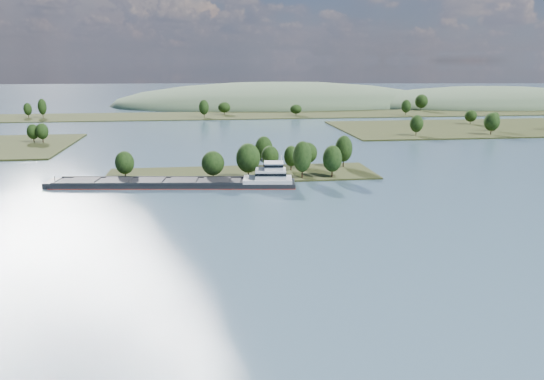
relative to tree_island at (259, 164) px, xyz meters
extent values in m
plane|color=#344B5B|center=(-6.55, -58.82, -4.21)|extent=(1800.00, 1800.00, 0.00)
cube|color=#252C13|center=(-6.55, 1.18, -4.21)|extent=(100.00, 30.00, 1.20)
cylinder|color=black|center=(14.40, -10.08, -1.42)|extent=(0.50, 0.50, 4.38)
ellipsoid|color=black|center=(14.40, -10.08, 4.15)|extent=(6.80, 6.80, 11.26)
cylinder|color=black|center=(3.24, 12.86, -1.62)|extent=(0.50, 0.50, 3.98)
ellipsoid|color=black|center=(3.24, 12.86, 3.44)|extent=(7.15, 7.15, 10.23)
cylinder|color=black|center=(-4.80, -7.96, -1.53)|extent=(0.50, 0.50, 4.14)
ellipsoid|color=black|center=(-4.80, -7.96, 3.73)|extent=(8.70, 8.70, 10.65)
cylinder|color=black|center=(4.50, 3.21, -2.00)|extent=(0.50, 0.50, 3.21)
ellipsoid|color=black|center=(4.50, 3.21, 2.09)|extent=(6.81, 6.81, 8.26)
cylinder|color=black|center=(-17.36, -8.94, -1.91)|extent=(0.50, 0.50, 3.38)
ellipsoid|color=black|center=(-17.36, -8.94, 2.38)|extent=(8.05, 8.05, 8.69)
cylinder|color=black|center=(-48.49, -2.71, -1.98)|extent=(0.50, 0.50, 3.24)
ellipsoid|color=black|center=(-48.49, -2.71, 2.14)|extent=(6.81, 6.81, 8.34)
cylinder|color=black|center=(12.74, 4.05, -2.04)|extent=(0.50, 0.50, 3.14)
ellipsoid|color=black|center=(12.74, 4.05, 1.95)|extent=(5.62, 5.62, 8.07)
cylinder|color=black|center=(34.43, 7.94, -1.55)|extent=(0.50, 0.50, 4.10)
ellipsoid|color=black|center=(34.43, 7.94, 3.67)|extent=(6.90, 6.90, 10.55)
cylinder|color=black|center=(25.52, -9.65, -1.71)|extent=(0.50, 0.50, 3.79)
ellipsoid|color=black|center=(25.52, -9.65, 3.10)|extent=(7.10, 7.10, 9.73)
cylinder|color=black|center=(19.73, 8.71, -1.96)|extent=(0.50, 0.50, 3.29)
ellipsoid|color=black|center=(19.73, 8.71, 2.22)|extent=(8.45, 8.45, 8.46)
cylinder|color=black|center=(-102.10, 90.07, -1.79)|extent=(0.50, 0.50, 3.23)
ellipsoid|color=black|center=(-102.10, 90.07, 2.32)|extent=(6.27, 6.27, 8.32)
cylinder|color=black|center=(-107.04, 91.80, -1.88)|extent=(0.50, 0.50, 3.05)
ellipsoid|color=black|center=(-107.04, 91.80, 1.99)|extent=(6.19, 6.19, 7.84)
cylinder|color=black|center=(98.26, 89.91, -1.53)|extent=(0.50, 0.50, 3.74)
ellipsoid|color=black|center=(98.26, 89.91, 3.23)|extent=(7.53, 7.53, 9.63)
cylinder|color=black|center=(142.05, 88.15, -1.37)|extent=(0.50, 0.50, 4.08)
ellipsoid|color=black|center=(142.05, 88.15, 3.82)|extent=(8.83, 8.83, 10.49)
cylinder|color=black|center=(152.30, 102.60, -1.57)|extent=(0.50, 0.50, 3.68)
ellipsoid|color=black|center=(152.30, 102.60, 3.11)|extent=(5.46, 5.46, 9.46)
cylinder|color=black|center=(155.46, 137.74, -1.86)|extent=(0.50, 0.50, 3.08)
ellipsoid|color=black|center=(155.46, 137.74, 2.05)|extent=(8.01, 8.01, 7.93)
cube|color=#252C13|center=(-6.55, 221.18, -4.21)|extent=(900.00, 60.00, 1.20)
cylinder|color=black|center=(-148.16, 220.67, -1.82)|extent=(0.50, 0.50, 3.56)
ellipsoid|color=black|center=(-148.16, 220.67, 2.71)|extent=(5.96, 5.96, 9.17)
cylinder|color=black|center=(135.86, 201.75, -1.65)|extent=(0.50, 0.50, 3.92)
ellipsoid|color=black|center=(135.86, 201.75, 3.33)|extent=(7.48, 7.48, 10.07)
cylinder|color=black|center=(-3.19, 224.77, -2.01)|extent=(0.50, 0.50, 3.19)
ellipsoid|color=black|center=(-3.19, 224.77, 2.04)|extent=(9.63, 9.63, 8.20)
cylinder|color=black|center=(162.65, 236.31, -1.36)|extent=(0.50, 0.50, 4.49)
ellipsoid|color=black|center=(162.65, 236.31, 4.35)|extent=(10.77, 10.77, 11.55)
cylinder|color=black|center=(-137.25, 218.77, -1.32)|extent=(0.50, 0.50, 4.58)
ellipsoid|color=black|center=(-137.25, 218.77, 4.50)|extent=(6.27, 6.27, 11.77)
cylinder|color=black|center=(51.15, 210.69, -2.22)|extent=(0.50, 0.50, 2.77)
ellipsoid|color=black|center=(51.15, 210.69, 1.30)|extent=(9.07, 9.07, 7.12)
cylinder|color=black|center=(-19.05, 204.76, -1.46)|extent=(0.50, 0.50, 4.29)
ellipsoid|color=black|center=(-19.05, 204.76, 3.99)|extent=(7.39, 7.39, 11.03)
ellipsoid|color=#455C3F|center=(253.45, 291.18, -4.21)|extent=(260.00, 140.00, 36.00)
ellipsoid|color=#455C3F|center=(53.45, 321.18, -4.21)|extent=(320.00, 160.00, 44.00)
cube|color=black|center=(-30.73, -14.61, -3.69)|extent=(82.82, 20.68, 2.26)
cube|color=maroon|center=(-30.73, -14.61, -4.15)|extent=(83.05, 20.91, 0.26)
cube|color=black|center=(-38.24, -8.57, -2.25)|extent=(63.22, 8.53, 0.82)
cube|color=black|center=(-39.52, -18.55, -2.25)|extent=(63.22, 8.53, 0.82)
cube|color=black|center=(-38.88, -13.56, -2.41)|extent=(62.31, 17.03, 0.31)
cube|color=black|center=(-61.30, -10.68, -2.10)|extent=(10.24, 9.53, 0.36)
cube|color=black|center=(-50.09, -12.12, -2.10)|extent=(10.24, 9.53, 0.36)
cube|color=black|center=(-38.88, -13.56, -2.10)|extent=(10.24, 9.53, 0.36)
cube|color=black|center=(-27.68, -15.00, -2.10)|extent=(10.24, 9.53, 0.36)
cube|color=black|center=(-16.47, -16.45, -2.10)|extent=(10.24, 9.53, 0.36)
cube|color=black|center=(-72.00, -9.30, -3.28)|extent=(4.24, 9.56, 2.05)
cylinder|color=black|center=(-70.98, -9.43, -1.84)|extent=(0.28, 0.28, 2.26)
cube|color=white|center=(0.85, -18.67, -1.95)|extent=(17.56, 11.88, 1.23)
cube|color=white|center=(1.87, -18.81, 0.11)|extent=(11.24, 9.46, 3.08)
cube|color=black|center=(1.87, -18.81, 0.52)|extent=(11.47, 9.69, 0.92)
cube|color=white|center=(2.89, -18.94, 2.78)|extent=(6.90, 6.90, 2.26)
cube|color=black|center=(2.89, -18.94, 3.19)|extent=(7.13, 7.13, 0.82)
cube|color=white|center=(2.89, -18.94, 4.01)|extent=(7.36, 7.36, 0.21)
cylinder|color=white|center=(5.44, -19.26, 5.25)|extent=(0.23, 0.23, 2.67)
cylinder|color=black|center=(-0.79, -15.36, 4.22)|extent=(0.57, 0.57, 1.23)
camera|label=1|loc=(-20.62, -193.25, 37.40)|focal=35.00mm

